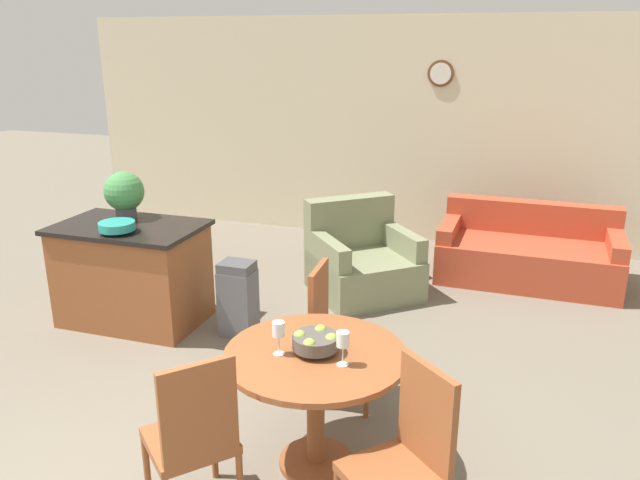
{
  "coord_description": "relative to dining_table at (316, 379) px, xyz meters",
  "views": [
    {
      "loc": [
        1.67,
        -1.89,
        2.42
      ],
      "look_at": [
        0.24,
        2.44,
        0.95
      ],
      "focal_mm": 35.0,
      "sensor_mm": 36.0,
      "label": 1
    }
  ],
  "objects": [
    {
      "name": "dining_chair_near_left",
      "position": [
        -0.44,
        -0.61,
        -0.05
      ],
      "size": [
        0.59,
        0.59,
        0.97
      ],
      "rotation": [
        0.0,
        0.0,
        7.12
      ],
      "color": "brown",
      "rests_on": "ground_plane"
    },
    {
      "name": "kitchen_island",
      "position": [
        -2.18,
        1.4,
        -0.13
      ],
      "size": [
        1.26,
        0.8,
        0.9
      ],
      "color": "brown",
      "rests_on": "ground_plane"
    },
    {
      "name": "potted_plant",
      "position": [
        -2.31,
        1.58,
        0.55
      ],
      "size": [
        0.35,
        0.35,
        0.42
      ],
      "color": "#4C4C51",
      "rests_on": "kitchen_island"
    },
    {
      "name": "teal_bowl",
      "position": [
        -2.13,
        1.18,
        0.37
      ],
      "size": [
        0.3,
        0.3,
        0.09
      ],
      "color": "teal",
      "rests_on": "kitchen_island"
    },
    {
      "name": "wine_glass_right",
      "position": [
        0.18,
        -0.09,
        0.31
      ],
      "size": [
        0.07,
        0.07,
        0.2
      ],
      "color": "silver",
      "rests_on": "dining_table"
    },
    {
      "name": "dining_table",
      "position": [
        0.0,
        0.0,
        0.0
      ],
      "size": [
        1.04,
        1.04,
        0.75
      ],
      "color": "brown",
      "rests_on": "ground_plane"
    },
    {
      "name": "dining_chair_far_side",
      "position": [
        -0.12,
        0.75,
        -0.05
      ],
      "size": [
        0.44,
        0.44,
        0.97
      ],
      "rotation": [
        0.0,
        0.0,
        4.76
      ],
      "color": "brown",
      "rests_on": "ground_plane"
    },
    {
      "name": "fruit_bowl",
      "position": [
        -0.0,
        -0.0,
        0.24
      ],
      "size": [
        0.26,
        0.26,
        0.13
      ],
      "color": "#4C4742",
      "rests_on": "dining_table"
    },
    {
      "name": "dining_chair_near_right",
      "position": [
        0.61,
        -0.44,
        -0.05
      ],
      "size": [
        0.59,
        0.59,
        0.97
      ],
      "rotation": [
        0.0,
        0.0,
        8.69
      ],
      "color": "brown",
      "rests_on": "ground_plane"
    },
    {
      "name": "trash_bin",
      "position": [
        -1.18,
        1.44,
        -0.25
      ],
      "size": [
        0.29,
        0.24,
        0.65
      ],
      "color": "#56565B",
      "rests_on": "ground_plane"
    },
    {
      "name": "couch",
      "position": [
        1.15,
        3.57,
        -0.31
      ],
      "size": [
        1.82,
        0.97,
        0.77
      ],
      "rotation": [
        0.0,
        0.0,
        -0.02
      ],
      "color": "#B24228",
      "rests_on": "ground_plane"
    },
    {
      "name": "armchair",
      "position": [
        -0.42,
        2.68,
        -0.27
      ],
      "size": [
        1.3,
        1.3,
        0.91
      ],
      "rotation": [
        0.0,
        0.0,
        0.7
      ],
      "color": "#7A7F5B",
      "rests_on": "ground_plane"
    },
    {
      "name": "wall_back",
      "position": [
        -0.66,
        4.61,
        0.77
      ],
      "size": [
        8.0,
        0.09,
        2.7
      ],
      "color": "beige",
      "rests_on": "ground_plane"
    },
    {
      "name": "wine_glass_left",
      "position": [
        -0.19,
        -0.08,
        0.31
      ],
      "size": [
        0.07,
        0.07,
        0.2
      ],
      "color": "silver",
      "rests_on": "dining_table"
    }
  ]
}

